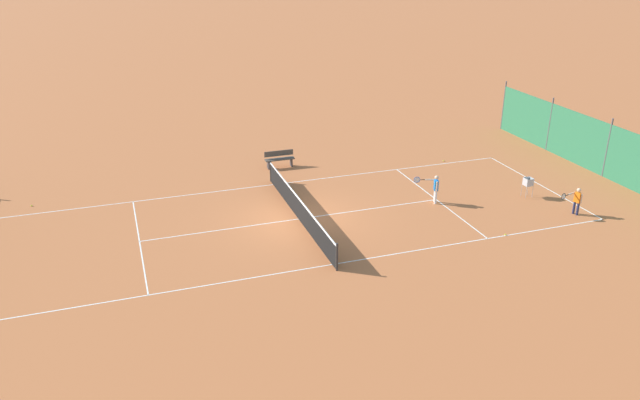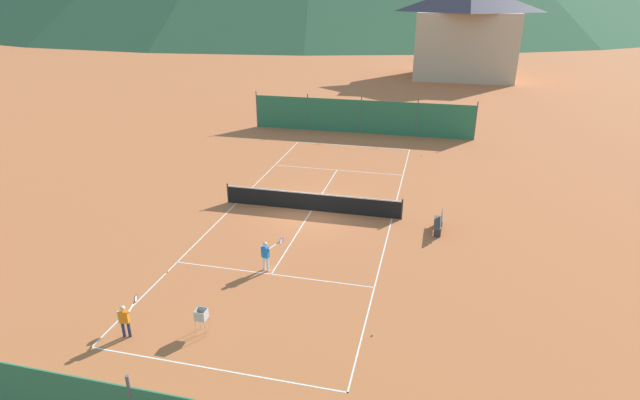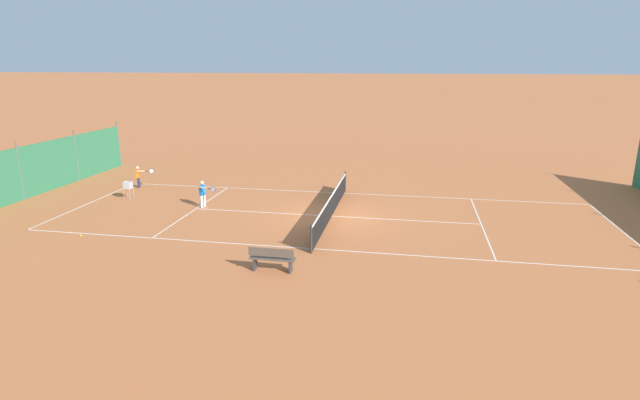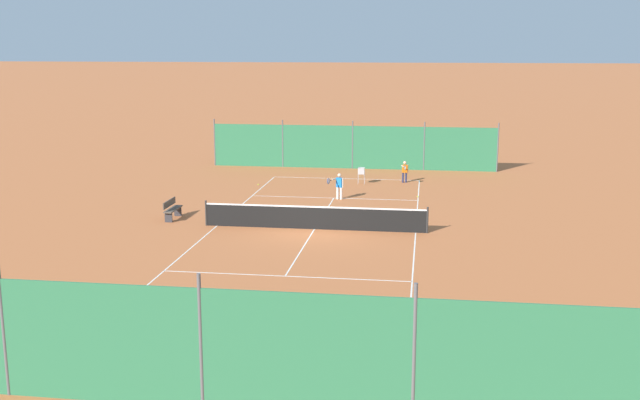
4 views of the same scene
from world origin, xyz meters
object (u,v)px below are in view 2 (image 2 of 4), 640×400
at_px(tennis_net, 312,201).
at_px(player_far_service, 266,254).
at_px(player_near_service, 125,318).
at_px(tennis_ball_by_net_right, 373,335).
at_px(tennis_ball_near_corner, 168,271).
at_px(alpine_chalet, 467,30).
at_px(tennis_ball_far_corner, 422,155).
at_px(ball_hopper, 201,316).
at_px(courtside_bench, 439,222).

relative_size(tennis_net, player_far_service, 7.19).
height_order(player_near_service, tennis_ball_by_net_right, player_near_service).
height_order(tennis_net, tennis_ball_near_corner, tennis_net).
relative_size(player_near_service, alpine_chalet, 0.09).
xyz_separation_m(player_far_service, tennis_ball_far_corner, (5.27, 16.72, -0.71)).
bearing_deg(player_far_service, player_near_service, -121.21).
distance_m(player_far_service, ball_hopper, 4.34).
bearing_deg(player_near_service, player_far_service, 58.79).
bearing_deg(player_far_service, courtside_bench, 38.12).
relative_size(player_near_service, ball_hopper, 1.33).
height_order(tennis_ball_far_corner, courtside_bench, courtside_bench).
distance_m(tennis_ball_near_corner, alpine_chalet, 54.29).
xyz_separation_m(tennis_ball_near_corner, ball_hopper, (3.06, -3.18, 0.62)).
height_order(tennis_net, alpine_chalet, alpine_chalet).
xyz_separation_m(player_near_service, player_far_service, (3.03, 4.99, 0.05)).
relative_size(player_near_service, tennis_ball_by_net_right, 17.88).
bearing_deg(tennis_ball_by_net_right, player_near_service, -166.41).
relative_size(tennis_net, courtside_bench, 6.12).
xyz_separation_m(player_far_service, tennis_ball_by_net_right, (4.71, -3.12, -0.71)).
height_order(tennis_ball_far_corner, tennis_ball_near_corner, same).
bearing_deg(courtside_bench, alpine_chalet, 87.56).
bearing_deg(tennis_ball_near_corner, tennis_ball_by_net_right, -13.41).
bearing_deg(tennis_ball_near_corner, tennis_net, 60.57).
distance_m(player_near_service, player_far_service, 5.84).
height_order(player_far_service, ball_hopper, player_far_service).
height_order(player_near_service, tennis_ball_far_corner, player_near_service).
xyz_separation_m(player_near_service, courtside_bench, (9.64, 10.19, -0.24)).
relative_size(tennis_ball_far_corner, tennis_ball_by_net_right, 1.00).
distance_m(tennis_net, tennis_ball_by_net_right, 10.26).
xyz_separation_m(player_near_service, alpine_chalet, (11.61, 56.44, 5.13)).
distance_m(player_far_service, tennis_ball_near_corner, 4.02).
xyz_separation_m(tennis_net, tennis_ball_by_net_right, (4.44, -9.24, -0.47)).
relative_size(player_far_service, tennis_ball_near_corner, 19.34).
bearing_deg(ball_hopper, courtside_bench, 52.16).
relative_size(ball_hopper, alpine_chalet, 0.07).
bearing_deg(tennis_ball_near_corner, alpine_chalet, 76.74).
bearing_deg(tennis_ball_far_corner, alpine_chalet, 84.55).
xyz_separation_m(tennis_ball_far_corner, courtside_bench, (1.35, -11.52, 0.42)).
xyz_separation_m(tennis_net, tennis_ball_near_corner, (-4.07, -7.22, -0.47)).
height_order(tennis_ball_by_net_right, courtside_bench, courtside_bench).
bearing_deg(ball_hopper, player_near_service, -162.56).
height_order(tennis_ball_near_corner, alpine_chalet, alpine_chalet).
height_order(player_far_service, alpine_chalet, alpine_chalet).
relative_size(player_far_service, courtside_bench, 0.85).
distance_m(player_far_service, tennis_ball_far_corner, 17.54).
bearing_deg(ball_hopper, player_far_service, 80.24).
height_order(tennis_ball_far_corner, ball_hopper, ball_hopper).
bearing_deg(ball_hopper, tennis_ball_near_corner, 133.92).
xyz_separation_m(tennis_ball_by_net_right, alpine_chalet, (3.87, 54.57, 5.79)).
bearing_deg(player_far_service, tennis_ball_far_corner, 72.49).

